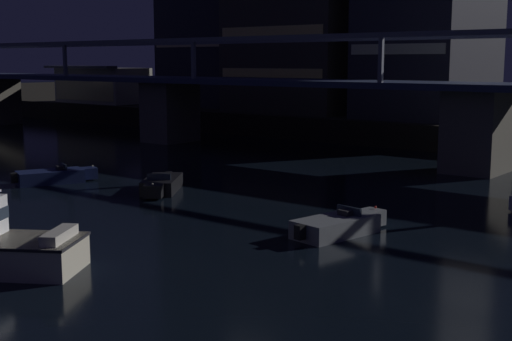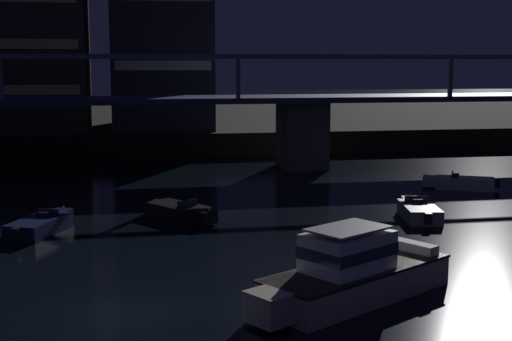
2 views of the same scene
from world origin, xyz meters
name	(u,v)px [view 1 (image 1 of 2)]	position (x,y,z in m)	size (l,w,h in m)	color
far_riverbank	(503,109)	(0.00, 81.35, 1.10)	(240.00, 80.00, 2.20)	black
river_bridge	(299,101)	(0.00, 33.34, 4.28)	(93.72, 6.40, 9.38)	#605B51
tower_west_tall	(299,11)	(-10.10, 47.63, 12.59)	(13.38, 9.78, 21.08)	#38332D
waterfront_pavilion	(102,85)	(-38.92, 45.26, 4.44)	(12.40, 7.40, 4.70)	#B2AD9E
speedboat_near_right	(161,185)	(3.07, 15.14, 0.41)	(3.90, 4.74, 1.16)	black
speedboat_mid_left	(339,225)	(16.38, 12.93, 0.41)	(2.49, 5.23, 1.16)	gray
speedboat_mid_center	(54,176)	(-4.27, 13.06, 0.41)	(3.19, 5.04, 1.16)	#19234C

